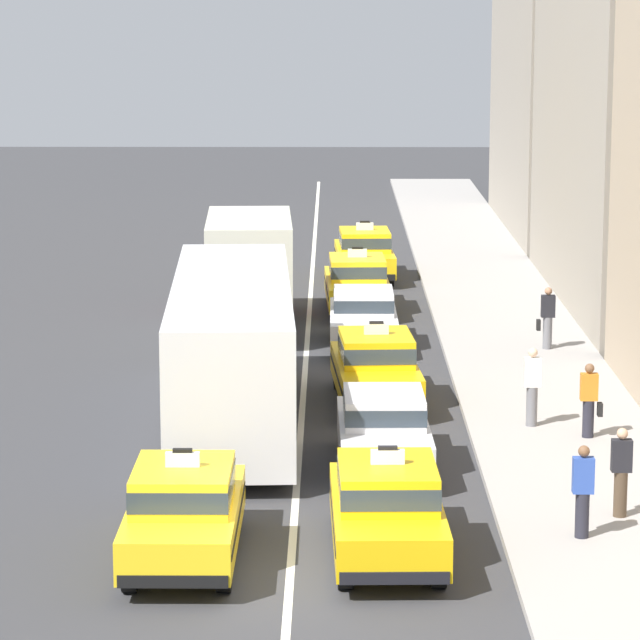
{
  "coord_description": "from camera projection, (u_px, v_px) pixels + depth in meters",
  "views": [
    {
      "loc": [
        0.68,
        -25.98,
        9.27
      ],
      "look_at": [
        0.38,
        15.92,
        1.3
      ],
      "focal_mm": 96.26,
      "sensor_mm": 36.0,
      "label": 1
    }
  ],
  "objects": [
    {
      "name": "pedestrian_far_corner",
      "position": [
        547.0,
        318.0,
        44.7
      ],
      "size": [
        0.47,
        0.24,
        1.63
      ],
      "color": "slate",
      "rests_on": "sidewalk_curb"
    },
    {
      "name": "taxi_right_sixth",
      "position": [
        364.0,
        253.0,
        56.54
      ],
      "size": [
        1.98,
        4.62,
        1.96
      ],
      "color": "black",
      "rests_on": "ground"
    },
    {
      "name": "ground_plane",
      "position": [
        289.0,
        587.0,
        27.26
      ],
      "size": [
        160.0,
        160.0,
        0.0
      ],
      "primitive_type": "plane",
      "color": "#353538"
    },
    {
      "name": "pedestrian_near_crosswalk",
      "position": [
        583.0,
        491.0,
        29.13
      ],
      "size": [
        0.36,
        0.24,
        1.62
      ],
      "color": "#23232D",
      "rests_on": "sidewalk_curb"
    },
    {
      "name": "bus_left_second",
      "position": [
        232.0,
        346.0,
        36.98
      ],
      "size": [
        3.02,
        11.3,
        3.22
      ],
      "color": "black",
      "rests_on": "ground"
    },
    {
      "name": "taxi_left_nearest",
      "position": [
        184.0,
        510.0,
        28.34
      ],
      "size": [
        1.84,
        4.57,
        1.96
      ],
      "color": "black",
      "rests_on": "ground"
    },
    {
      "name": "pedestrian_trailing",
      "position": [
        532.0,
        386.0,
        36.69
      ],
      "size": [
        0.36,
        0.24,
        1.71
      ],
      "color": "slate",
      "rests_on": "sidewalk_curb"
    },
    {
      "name": "taxi_right_third",
      "position": [
        376.0,
        367.0,
        39.28
      ],
      "size": [
        2.08,
        4.66,
        1.96
      ],
      "color": "black",
      "rests_on": "ground"
    },
    {
      "name": "sidewalk_curb",
      "position": [
        533.0,
        376.0,
        41.95
      ],
      "size": [
        4.0,
        90.0,
        0.15
      ],
      "primitive_type": "cube",
      "color": "#9E9993",
      "rests_on": "ground"
    },
    {
      "name": "lane_stripe_left_right",
      "position": [
        307.0,
        339.0,
        46.91
      ],
      "size": [
        0.14,
        80.0,
        0.01
      ],
      "primitive_type": "cube",
      "color": "silver",
      "rests_on": "ground"
    },
    {
      "name": "taxi_right_nearest",
      "position": [
        387.0,
        508.0,
        28.5
      ],
      "size": [
        1.92,
        4.6,
        1.96
      ],
      "color": "black",
      "rests_on": "ground"
    },
    {
      "name": "pedestrian_mid_block",
      "position": [
        621.0,
        472.0,
        30.3
      ],
      "size": [
        0.36,
        0.24,
        1.62
      ],
      "color": "#473828",
      "rests_on": "sidewalk_curb"
    },
    {
      "name": "sedan_right_fourth",
      "position": [
        363.0,
        316.0,
        45.56
      ],
      "size": [
        1.78,
        4.31,
        1.58
      ],
      "color": "black",
      "rests_on": "ground"
    },
    {
      "name": "taxi_right_fifth",
      "position": [
        357.0,
        283.0,
        50.74
      ],
      "size": [
        1.96,
        4.61,
        1.96
      ],
      "color": "black",
      "rests_on": "ground"
    },
    {
      "name": "pedestrian_by_storefront",
      "position": [
        589.0,
        401.0,
        35.76
      ],
      "size": [
        0.47,
        0.24,
        1.58
      ],
      "color": "#23232D",
      "rests_on": "sidewalk_curb"
    },
    {
      "name": "box_truck_left_third",
      "position": [
        249.0,
        267.0,
        47.9
      ],
      "size": [
        2.52,
        7.05,
        3.27
      ],
      "color": "black",
      "rests_on": "ground"
    },
    {
      "name": "sedan_right_second",
      "position": [
        384.0,
        428.0,
        33.85
      ],
      "size": [
        1.83,
        4.33,
        1.58
      ],
      "color": "black",
      "rests_on": "ground"
    }
  ]
}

